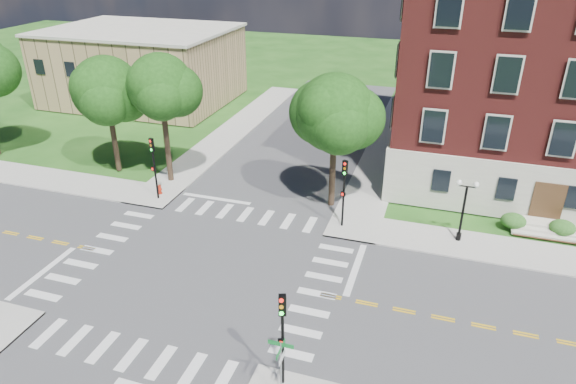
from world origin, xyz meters
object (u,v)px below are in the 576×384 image
(traffic_signal_nw, at_px, (154,161))
(twin_lamp_west, at_px, (464,207))
(fire_hydrant, at_px, (160,190))
(traffic_signal_ne, at_px, (344,185))
(traffic_signal_se, at_px, (282,329))
(street_sign_pole, at_px, (281,359))

(traffic_signal_nw, height_order, twin_lamp_west, traffic_signal_nw)
(twin_lamp_west, xyz_separation_m, fire_hydrant, (-21.94, -0.05, -2.06))
(traffic_signal_ne, height_order, traffic_signal_nw, same)
(traffic_signal_se, xyz_separation_m, twin_lamp_west, (7.14, 14.81, -0.66))
(twin_lamp_west, relative_size, fire_hydrant, 5.64)
(street_sign_pole, xyz_separation_m, fire_hydrant, (-15.01, 15.58, -1.84))
(traffic_signal_nw, relative_size, fire_hydrant, 6.40)
(traffic_signal_nw, relative_size, twin_lamp_west, 1.13)
(traffic_signal_se, height_order, fire_hydrant, traffic_signal_se)
(traffic_signal_nw, bearing_deg, twin_lamp_west, 2.03)
(traffic_signal_nw, distance_m, twin_lamp_west, 21.70)
(traffic_signal_se, bearing_deg, fire_hydrant, 135.06)
(twin_lamp_west, bearing_deg, traffic_signal_nw, -177.97)
(traffic_signal_ne, height_order, street_sign_pole, traffic_signal_ne)
(street_sign_pole, bearing_deg, traffic_signal_se, 104.41)
(twin_lamp_west, bearing_deg, traffic_signal_se, -115.74)
(street_sign_pole, bearing_deg, fire_hydrant, 133.92)
(street_sign_pole, relative_size, fire_hydrant, 4.13)
(traffic_signal_ne, distance_m, street_sign_pole, 15.15)
(twin_lamp_west, height_order, fire_hydrant, twin_lamp_west)
(twin_lamp_west, bearing_deg, fire_hydrant, -179.87)
(street_sign_pole, distance_m, fire_hydrant, 21.71)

